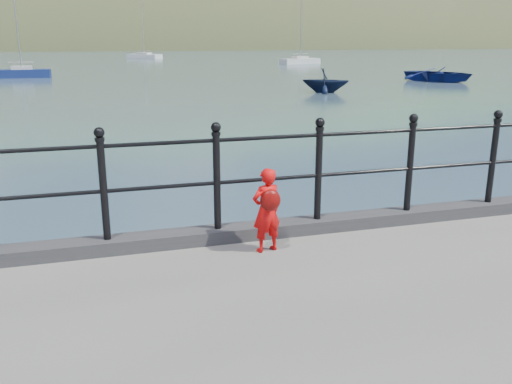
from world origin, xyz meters
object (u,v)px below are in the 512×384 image
object	(u,v)px
launch_navy	(325,80)
sailboat_deep	(144,56)
child	(267,210)
sailboat_port	(22,74)
railing	(269,166)
sailboat_far	(300,61)
launch_blue	(439,74)

from	to	relation	value
launch_navy	sailboat_deep	xyz separation A→B (m)	(-5.06, 65.69, -0.40)
child	sailboat_port	world-z (taller)	sailboat_port
railing	sailboat_port	distance (m)	45.95
railing	sailboat_deep	distance (m)	91.67
sailboat_deep	sailboat_far	distance (m)	32.89
child	launch_navy	world-z (taller)	child
sailboat_port	launch_blue	bearing A→B (deg)	-21.57
railing	launch_blue	xyz separation A→B (m)	(24.04, 31.60, -1.26)
launch_blue	launch_navy	xyz separation A→B (m)	(-12.15, -5.88, 0.18)
child	launch_navy	bearing A→B (deg)	-128.53
child	launch_blue	xyz separation A→B (m)	(24.21, 32.05, -0.90)
railing	launch_navy	xyz separation A→B (m)	(11.90, 25.71, -1.08)
sailboat_port	sailboat_deep	bearing A→B (deg)	74.43
railing	sailboat_deep	world-z (taller)	sailboat_deep
railing	sailboat_port	xyz separation A→B (m)	(-7.61, 45.29, -1.48)
railing	sailboat_far	world-z (taller)	sailboat_far
child	sailboat_far	world-z (taller)	sailboat_far
launch_navy	sailboat_deep	world-z (taller)	sailboat_deep
railing	sailboat_far	bearing A→B (deg)	68.75
launch_blue	sailboat_far	size ratio (longest dim) A/B	0.63
railing	child	bearing A→B (deg)	-110.42
railing	launch_blue	world-z (taller)	railing
child	sailboat_far	size ratio (longest dim) A/B	0.11
launch_navy	sailboat_port	size ratio (longest dim) A/B	0.42
railing	sailboat_far	xyz separation A→B (m)	(24.83, 63.88, -1.48)
sailboat_port	child	bearing A→B (deg)	-78.93
launch_navy	sailboat_far	distance (m)	40.30
launch_navy	launch_blue	bearing A→B (deg)	-32.52
child	launch_blue	size ratio (longest dim) A/B	0.17
child	sailboat_deep	size ratio (longest dim) A/B	0.10
sailboat_deep	launch_navy	bearing A→B (deg)	-38.56
launch_navy	sailboat_port	xyz separation A→B (m)	(-19.51, 19.58, -0.41)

